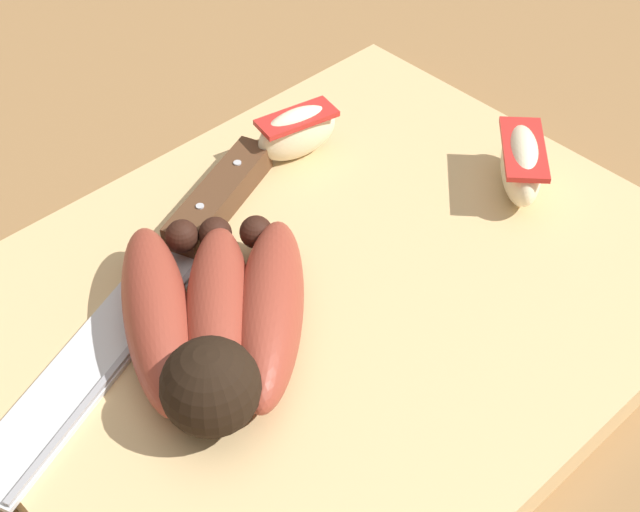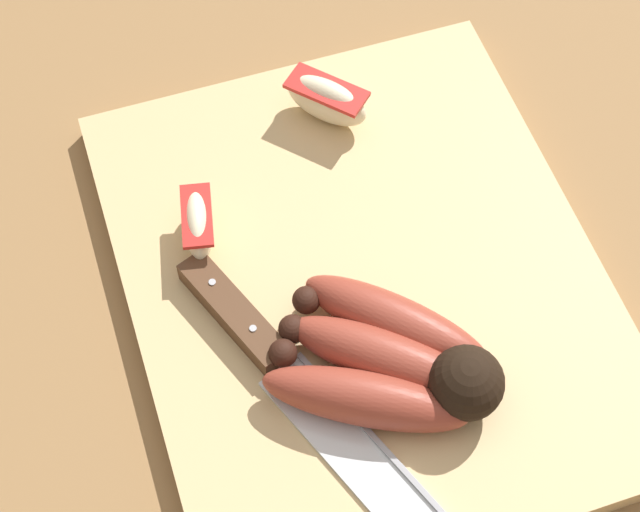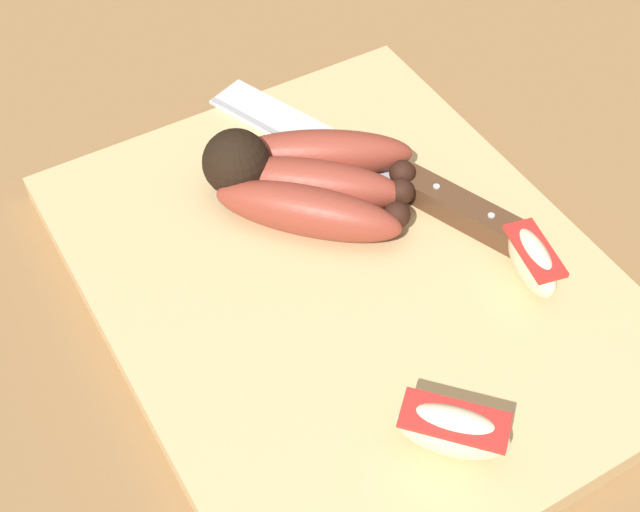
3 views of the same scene
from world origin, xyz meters
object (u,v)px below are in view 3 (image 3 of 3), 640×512
Objects in this scene: apple_wedge_near at (532,261)px; apple_wedge_middle at (452,431)px; banana_bunch at (304,179)px; chefs_knife at (405,183)px.

apple_wedge_middle reaches higher than apple_wedge_near.
apple_wedge_near is at bearing -147.30° from banana_bunch.
apple_wedge_middle is at bearing 122.57° from apple_wedge_near.
apple_wedge_middle is (-0.19, 0.10, 0.01)m from chefs_knife.
apple_wedge_near is at bearing -168.52° from chefs_knife.
apple_wedge_near is 0.91× the size of apple_wedge_middle.
chefs_knife is 0.22m from apple_wedge_middle.
banana_bunch is 2.78× the size of apple_wedge_near.
banana_bunch reaches higher than chefs_knife.
banana_bunch reaches higher than apple_wedge_middle.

